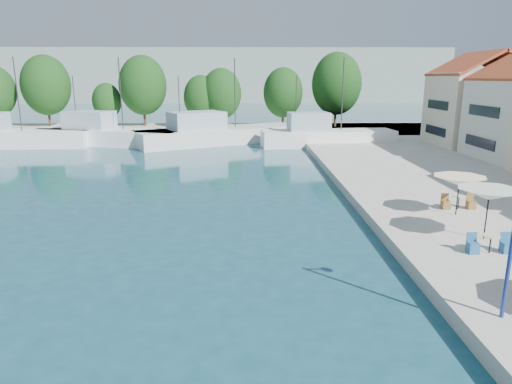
{
  "coord_description": "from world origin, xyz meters",
  "views": [
    {
      "loc": [
        -0.39,
        2.57,
        7.65
      ],
      "look_at": [
        0.04,
        26.0,
        1.73
      ],
      "focal_mm": 32.0,
      "sensor_mm": 36.0,
      "label": 1
    }
  ],
  "objects_px": {
    "trawler_01": "(2,137)",
    "trawler_03": "(216,134)",
    "umbrella_white": "(489,194)",
    "trawler_02": "(107,135)",
    "trawler_04": "(324,137)",
    "umbrella_cream": "(459,181)"
  },
  "relations": [
    {
      "from": "trawler_01",
      "to": "trawler_04",
      "type": "bearing_deg",
      "value": -2.54
    },
    {
      "from": "trawler_01",
      "to": "trawler_03",
      "type": "distance_m",
      "value": 24.14
    },
    {
      "from": "trawler_02",
      "to": "trawler_03",
      "type": "xyz_separation_m",
      "value": [
        12.7,
        0.68,
        -0.0
      ]
    },
    {
      "from": "trawler_01",
      "to": "trawler_03",
      "type": "xyz_separation_m",
      "value": [
        24.04,
        2.2,
        -0.0
      ]
    },
    {
      "from": "trawler_02",
      "to": "trawler_01",
      "type": "bearing_deg",
      "value": -156.87
    },
    {
      "from": "trawler_02",
      "to": "trawler_04",
      "type": "bearing_deg",
      "value": 11.47
    },
    {
      "from": "trawler_04",
      "to": "umbrella_cream",
      "type": "relative_size",
      "value": 5.67
    },
    {
      "from": "trawler_03",
      "to": "umbrella_white",
      "type": "xyz_separation_m",
      "value": [
        14.26,
        -34.89,
        1.61
      ]
    },
    {
      "from": "trawler_04",
      "to": "umbrella_cream",
      "type": "xyz_separation_m",
      "value": [
        2.24,
        -28.73,
        1.35
      ]
    },
    {
      "from": "umbrella_cream",
      "to": "umbrella_white",
      "type": "bearing_deg",
      "value": -96.2
    },
    {
      "from": "trawler_03",
      "to": "trawler_04",
      "type": "bearing_deg",
      "value": -39.41
    },
    {
      "from": "umbrella_white",
      "to": "umbrella_cream",
      "type": "height_order",
      "value": "umbrella_white"
    },
    {
      "from": "trawler_01",
      "to": "trawler_04",
      "type": "height_order",
      "value": "same"
    },
    {
      "from": "umbrella_white",
      "to": "umbrella_cream",
      "type": "xyz_separation_m",
      "value": [
        0.4,
        3.72,
        -0.25
      ]
    },
    {
      "from": "umbrella_white",
      "to": "trawler_02",
      "type": "bearing_deg",
      "value": 128.23
    },
    {
      "from": "trawler_03",
      "to": "trawler_04",
      "type": "distance_m",
      "value": 12.66
    },
    {
      "from": "trawler_03",
      "to": "umbrella_white",
      "type": "distance_m",
      "value": 37.73
    },
    {
      "from": "trawler_03",
      "to": "trawler_01",
      "type": "bearing_deg",
      "value": 156.92
    },
    {
      "from": "trawler_02",
      "to": "trawler_03",
      "type": "relative_size",
      "value": 0.89
    },
    {
      "from": "trawler_01",
      "to": "umbrella_cream",
      "type": "bearing_deg",
      "value": -38.99
    },
    {
      "from": "trawler_04",
      "to": "umbrella_cream",
      "type": "distance_m",
      "value": 28.85
    },
    {
      "from": "trawler_03",
      "to": "umbrella_cream",
      "type": "relative_size",
      "value": 7.43
    }
  ]
}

